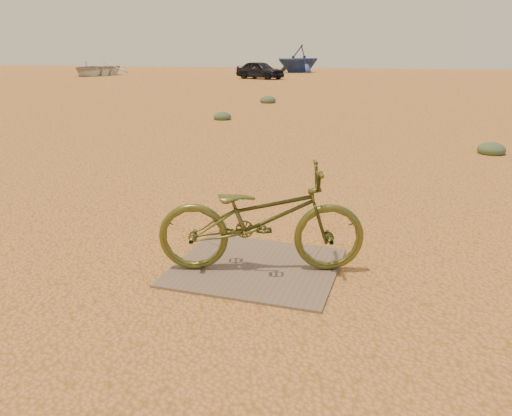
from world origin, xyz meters
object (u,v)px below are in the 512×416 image
(plywood_board, at_px, (256,267))
(boat_near_left, at_px, (95,68))
(car, at_px, (260,70))
(bicycle, at_px, (261,219))
(boat_far_left, at_px, (299,59))

(plywood_board, bearing_deg, boat_near_left, 126.78)
(plywood_board, xyz_separation_m, car, (-9.93, 31.99, 0.62))
(plywood_board, relative_size, bicycle, 0.81)
(plywood_board, bearing_deg, boat_far_left, 102.65)
(plywood_board, height_order, boat_far_left, boat_far_left)
(plywood_board, distance_m, car, 33.50)
(boat_near_left, distance_m, boat_far_left, 18.77)
(bicycle, xyz_separation_m, boat_far_left, (-10.10, 44.78, 0.80))
(plywood_board, height_order, boat_near_left, boat_near_left)
(plywood_board, relative_size, boat_near_left, 0.25)
(plywood_board, height_order, car, car)
(plywood_board, bearing_deg, bicycle, -34.65)
(bicycle, relative_size, boat_near_left, 0.31)
(car, xyz_separation_m, boat_near_left, (-14.81, 1.11, -0.04))
(bicycle, relative_size, car, 0.48)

